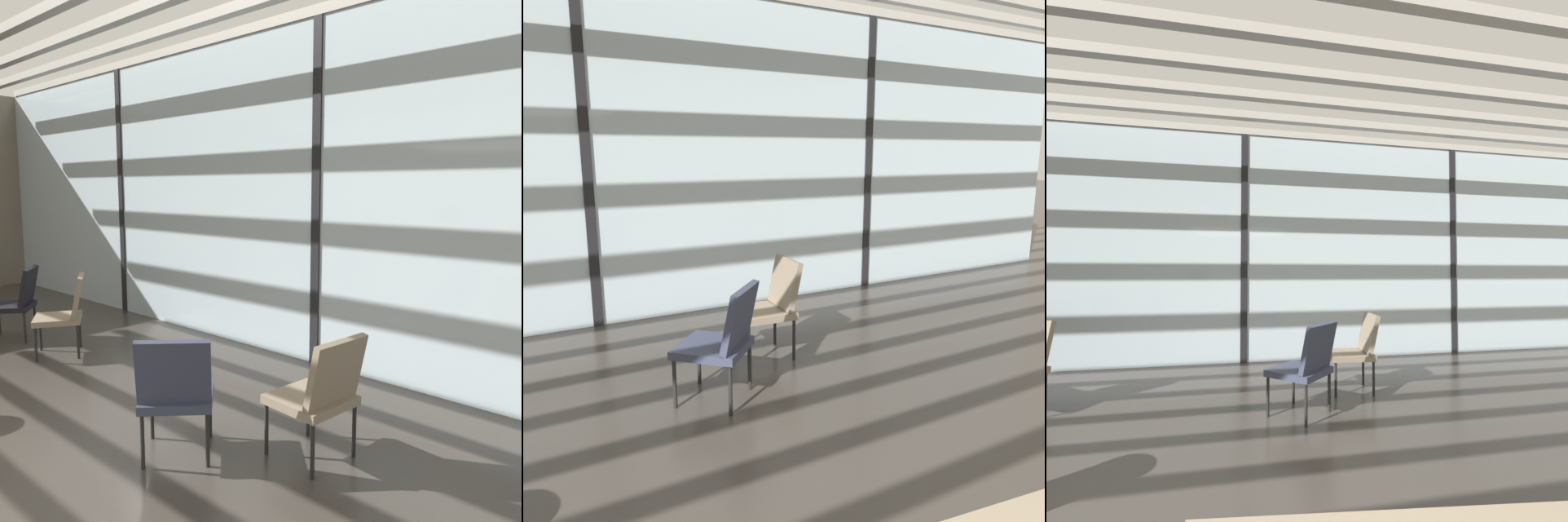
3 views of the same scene
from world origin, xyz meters
TOP-DOWN VIEW (x-y plane):
  - glass_curtain_wall at (0.00, 5.20)m, footprint 14.00×0.08m
  - window_mullion_0 at (-3.50, 5.20)m, footprint 0.10×0.12m
  - window_mullion_1 at (0.00, 5.20)m, footprint 0.10×0.12m
  - lounge_chair_0 at (-2.17, 3.57)m, footprint 0.68×0.70m
  - lounge_chair_1 at (0.51, 2.95)m, footprint 0.71×0.71m
  - lounge_chair_2 at (-3.14, 3.46)m, footprint 0.70×0.71m
  - lounge_chair_4 at (1.24, 3.58)m, footprint 0.56×0.52m

SIDE VIEW (x-z plane):
  - lounge_chair_0 at x=-2.17m, z-range 0.06..0.93m
  - lounge_chair_1 at x=0.51m, z-range 0.06..0.93m
  - lounge_chair_2 at x=-3.14m, z-range 0.06..0.93m
  - lounge_chair_4 at x=1.24m, z-range 0.06..0.93m
  - glass_curtain_wall at x=0.00m, z-range 0.00..3.44m
  - window_mullion_0 at x=-3.50m, z-range 0.00..3.44m
  - window_mullion_1 at x=0.00m, z-range 0.00..3.44m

